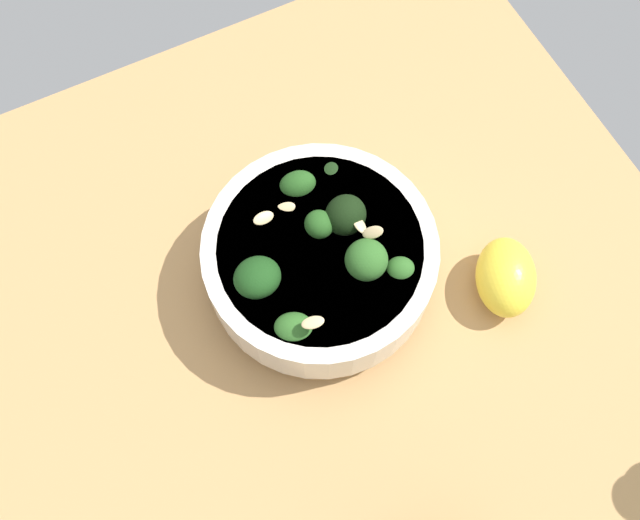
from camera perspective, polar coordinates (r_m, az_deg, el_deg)
ground_plane at (r=63.77cm, az=0.01°, el=-6.87°), size 70.63×70.63×3.82cm
bowl_of_broccoli at (r=59.65cm, az=0.01°, el=0.17°), size 19.79×19.79×9.67cm
lemon_wedge at (r=63.17cm, az=14.90°, el=-1.36°), size 7.98×8.86×5.09cm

